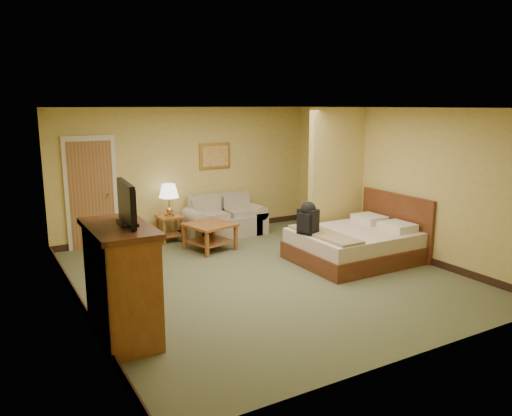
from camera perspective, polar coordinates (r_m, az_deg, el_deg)
floor at (r=7.93m, az=0.84°, el=-7.76°), size 6.00×6.00×0.00m
ceiling at (r=7.48m, az=0.90°, el=11.38°), size 6.00×6.00×0.00m
back_wall at (r=10.26m, az=-7.71°, el=4.09°), size 5.50×0.02×2.60m
left_wall at (r=6.66m, az=-19.96°, el=-0.65°), size 0.02×6.00×2.60m
right_wall at (r=9.29m, az=15.66°, el=2.96°), size 0.02×6.00×2.60m
partition at (r=9.57m, az=9.18°, el=3.49°), size 1.20×0.15×2.60m
door at (r=9.72m, az=-18.30°, el=1.57°), size 0.94×0.16×2.10m
baseboard at (r=10.49m, az=-7.51°, el=-2.65°), size 5.50×0.02×0.12m
loveseat at (r=10.30m, az=-3.63°, el=-1.63°), size 1.65×0.77×0.84m
side_table at (r=9.92m, az=-9.81°, el=-1.87°), size 0.47×0.47×0.52m
table_lamp at (r=9.79m, az=-9.94°, el=1.84°), size 0.38×0.38×0.63m
coffee_table at (r=9.24m, az=-5.28°, el=-2.64°), size 0.94×0.94×0.50m
wall_picture at (r=10.44m, az=-4.70°, el=5.94°), size 0.69×0.04×0.54m
dresser at (r=5.90m, az=-15.10°, el=-8.19°), size 0.66×1.25×1.34m
tv at (r=5.70m, az=-14.60°, el=0.39°), size 0.22×0.78×0.48m
bed at (r=8.79m, az=11.47°, el=-4.00°), size 1.99×1.69×1.09m
backpack at (r=8.28m, az=5.98°, el=-1.04°), size 0.30×0.37×0.55m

